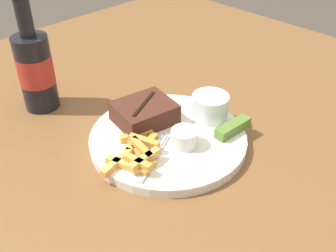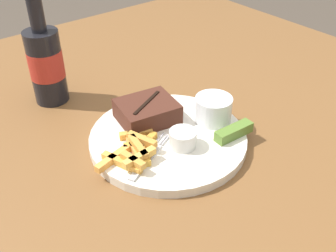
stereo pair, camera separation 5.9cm
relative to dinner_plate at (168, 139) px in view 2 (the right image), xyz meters
name	(u,v)px [view 2 (the right image)]	position (x,y,z in m)	size (l,w,h in m)	color
dining_table	(168,169)	(0.00, 0.00, -0.08)	(1.39, 1.36, 0.77)	brown
dinner_plate	(168,139)	(0.00, 0.00, 0.00)	(0.29, 0.29, 0.02)	silver
steak_portion	(147,111)	(0.00, 0.06, 0.03)	(0.12, 0.11, 0.04)	#472319
fries_pile	(135,149)	(-0.08, -0.01, 0.02)	(0.14, 0.11, 0.02)	gold
coleslaw_cup	(213,108)	(0.10, -0.02, 0.04)	(0.07, 0.07, 0.05)	white
dipping_sauce_cup	(184,137)	(0.00, -0.04, 0.03)	(0.05, 0.05, 0.03)	silver
pickle_spear	(234,132)	(0.09, -0.08, 0.02)	(0.08, 0.03, 0.02)	#567A2D
fork_utensil	(149,158)	(-0.07, -0.03, 0.01)	(0.13, 0.07, 0.00)	#B7B7BC
beer_bottle	(46,62)	(-0.10, 0.28, 0.08)	(0.07, 0.07, 0.25)	black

